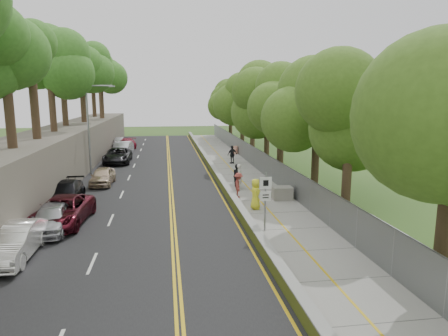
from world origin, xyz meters
The scene contains 26 objects.
ground centered at (0.00, 0.00, 0.00)m, with size 140.00×140.00×0.00m, color #33511E.
road centered at (-5.40, 15.00, 0.02)m, with size 11.20×66.00×0.04m, color black.
sidewalk centered at (2.55, 15.00, 0.03)m, with size 4.20×66.00×0.05m, color gray.
jersey_barrier centered at (0.25, 15.00, 0.30)m, with size 0.42×66.00×0.60m, color #AECD2A.
rock_embankment centered at (-13.50, 15.00, 2.00)m, with size 5.00×66.00×4.00m, color #595147.
chainlink_fence centered at (4.65, 15.00, 1.00)m, with size 0.04×66.00×2.00m, color slate.
trees_embankment centered at (-13.00, 15.00, 10.50)m, with size 6.40×66.00×13.00m, color #418129, non-canonical shape.
trees_fenceside centered at (7.00, 15.00, 7.00)m, with size 7.00×66.00×14.00m, color #4E7924, non-canonical shape.
streetlight centered at (-10.46, 14.00, 4.64)m, with size 2.52×0.22×8.00m.
signpost centered at (1.05, -3.02, 1.96)m, with size 0.62×0.09×3.10m.
construction_barrel centered at (4.30, 24.44, 0.53)m, with size 0.58×0.58×0.95m, color #E2532A.
concrete_block centered at (3.77, 3.00, 0.49)m, with size 1.31×0.98×0.87m, color slate.
car_0 centered at (-9.95, -1.55, 0.77)m, with size 1.72×4.27×1.45m, color #ACACB1.
car_1 centered at (-10.60, -5.01, 0.80)m, with size 1.61×4.61×1.52m, color white.
car_2 centered at (-9.68, -0.42, 0.79)m, with size 2.49×5.41×1.50m, color #4F0F1A.
car_3 centered at (-10.60, 4.19, 0.74)m, with size 1.96×4.82×1.40m, color black.
car_4 centered at (-9.00, 9.48, 0.72)m, with size 1.62×4.01×1.37m, color #C4AA8C.
car_5 centered at (-9.00, 25.13, 0.86)m, with size 1.74×4.99×1.64m, color silver.
car_6 centered at (-9.00, 19.94, 0.83)m, with size 2.61×5.66×1.57m, color black.
car_7 centered at (-9.00, 29.48, 0.77)m, with size 2.04×5.01×1.45m, color maroon.
car_8 centered at (-10.20, 32.64, 0.78)m, with size 1.74×4.33×1.47m, color white.
painter_0 centered at (1.45, 1.00, 1.01)m, with size 0.94×0.61×1.91m, color yellow.
painter_1 centered at (1.45, 6.36, 1.01)m, with size 0.70×0.46×1.92m, color beige.
painter_2 centered at (1.45, 7.28, 0.93)m, with size 0.86×0.67×1.76m, color black.
painter_3 centered at (0.91, 3.90, 0.92)m, with size 1.13×0.65×1.75m, color #963933.
person_far centered at (2.80, 17.73, 1.00)m, with size 1.11×0.46×1.89m, color black.
Camera 1 is at (-3.98, -22.51, 7.04)m, focal length 32.00 mm.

